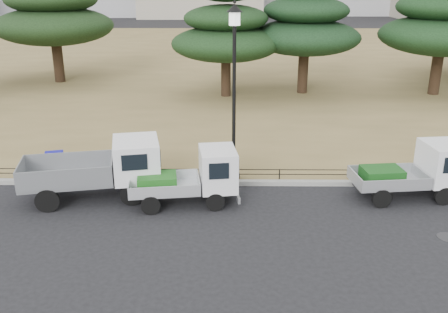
{
  "coord_description": "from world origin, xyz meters",
  "views": [
    {
      "loc": [
        0.18,
        -14.01,
        7.1
      ],
      "look_at": [
        0.0,
        2.0,
        1.3
      ],
      "focal_mm": 40.0,
      "sensor_mm": 36.0,
      "label": 1
    }
  ],
  "objects_px": {
    "truck_kei_rear": "(415,171)",
    "tarp_pile": "(50,166)",
    "truck_large": "(100,167)",
    "truck_kei_front": "(192,177)",
    "street_lamp": "(234,65)"
  },
  "relations": [
    {
      "from": "tarp_pile",
      "to": "street_lamp",
      "type": "bearing_deg",
      "value": -1.72
    },
    {
      "from": "street_lamp",
      "to": "truck_kei_rear",
      "type": "bearing_deg",
      "value": -11.81
    },
    {
      "from": "truck_kei_front",
      "to": "tarp_pile",
      "type": "bearing_deg",
      "value": 151.4
    },
    {
      "from": "truck_kei_rear",
      "to": "street_lamp",
      "type": "height_order",
      "value": "street_lamp"
    },
    {
      "from": "street_lamp",
      "to": "truck_kei_front",
      "type": "bearing_deg",
      "value": -126.62
    },
    {
      "from": "truck_kei_rear",
      "to": "tarp_pile",
      "type": "xyz_separation_m",
      "value": [
        -12.89,
        1.48,
        -0.42
      ]
    },
    {
      "from": "truck_large",
      "to": "street_lamp",
      "type": "relative_size",
      "value": 0.78
    },
    {
      "from": "truck_kei_front",
      "to": "tarp_pile",
      "type": "height_order",
      "value": "truck_kei_front"
    },
    {
      "from": "truck_large",
      "to": "tarp_pile",
      "type": "bearing_deg",
      "value": 133.43
    },
    {
      "from": "truck_kei_front",
      "to": "tarp_pile",
      "type": "distance_m",
      "value": 5.81
    },
    {
      "from": "truck_kei_front",
      "to": "street_lamp",
      "type": "height_order",
      "value": "street_lamp"
    },
    {
      "from": "truck_kei_rear",
      "to": "street_lamp",
      "type": "distance_m",
      "value": 7.07
    },
    {
      "from": "truck_kei_rear",
      "to": "tarp_pile",
      "type": "relative_size",
      "value": 2.33
    },
    {
      "from": "truck_kei_front",
      "to": "tarp_pile",
      "type": "relative_size",
      "value": 2.28
    },
    {
      "from": "truck_kei_rear",
      "to": "truck_kei_front",
      "type": "bearing_deg",
      "value": 177.8
    }
  ]
}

